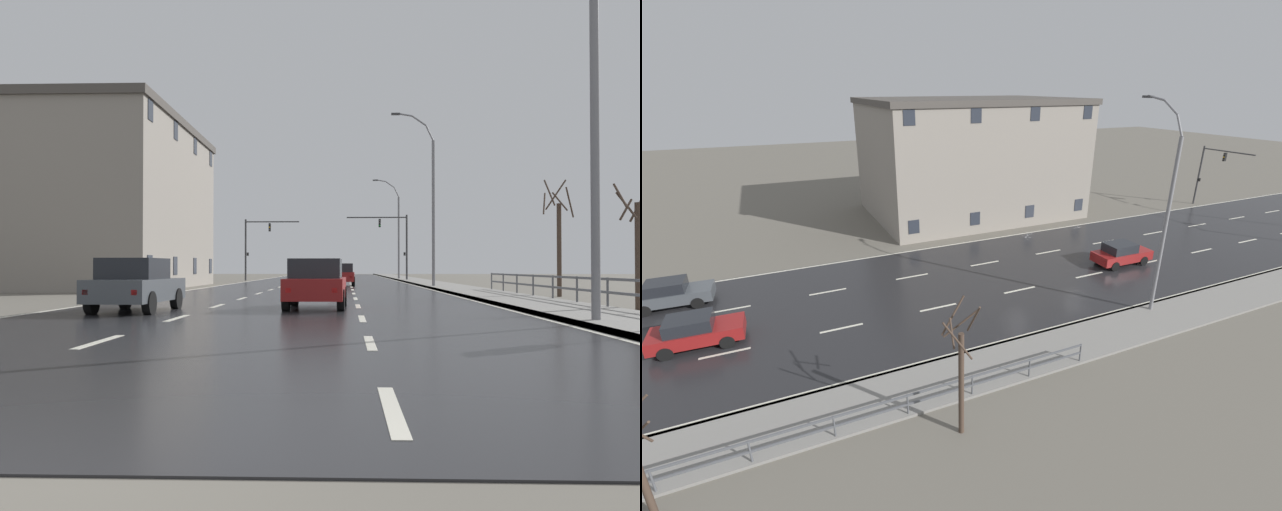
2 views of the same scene
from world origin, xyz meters
TOP-DOWN VIEW (x-y plane):
  - ground_plane at (0.00, 48.00)m, footprint 160.00×160.00m
  - road_asphalt_strip at (0.00, 60.00)m, footprint 14.00×120.00m
  - sidewalk_right at (8.43, 60.00)m, footprint 3.00×120.00m
  - guardrail at (9.85, 19.37)m, footprint 0.07×27.15m
  - street_lamp_foreground at (7.42, 11.44)m, footprint 2.64×0.24m
  - street_lamp_midground at (7.42, 39.67)m, footprint 2.80×0.24m
  - street_lamp_distant at (7.40, 67.90)m, footprint 2.85×0.24m
  - traffic_signal_right at (6.80, 61.92)m, footprint 5.92×0.36m
  - traffic_signal_left at (-6.91, 62.40)m, footprint 5.39×0.36m
  - car_distant at (-4.17, 15.32)m, footprint 1.97×4.17m
  - car_near_right at (1.68, 43.07)m, footprint 1.90×4.13m
  - car_near_left at (1.01, 17.02)m, footprint 1.92×4.15m
  - brick_building at (-15.31, 39.28)m, footprint 14.10×18.90m
  - bare_tree_near at (10.81, 16.84)m, footprint 1.09×1.20m
  - bare_tree_mid at (11.39, 26.30)m, footprint 1.51×1.59m

SIDE VIEW (x-z plane):
  - ground_plane at x=0.00m, z-range -0.12..0.00m
  - road_asphalt_strip at x=0.00m, z-range 0.00..0.02m
  - sidewalk_right at x=8.43m, z-range 0.00..0.12m
  - guardrail at x=9.85m, z-range 0.21..1.21m
  - car_distant at x=-4.17m, z-range 0.02..1.59m
  - car_near_right at x=1.68m, z-range 0.02..1.59m
  - car_near_left at x=1.01m, z-range 0.02..1.59m
  - bare_tree_near at x=10.81m, z-range -0.12..3.94m
  - bare_tree_mid at x=11.39m, z-range -0.15..5.11m
  - traffic_signal_left at x=-6.91m, z-range 0.98..7.02m
  - traffic_signal_right at x=6.80m, z-range 1.06..7.47m
  - street_lamp_foreground at x=7.42m, z-range -0.13..10.22m
  - street_lamp_distant at x=7.40m, z-range -0.15..10.52m
  - brick_building at x=-15.31m, z-range 0.01..10.72m
  - street_lamp_midground at x=7.42m, z-range -0.15..11.18m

